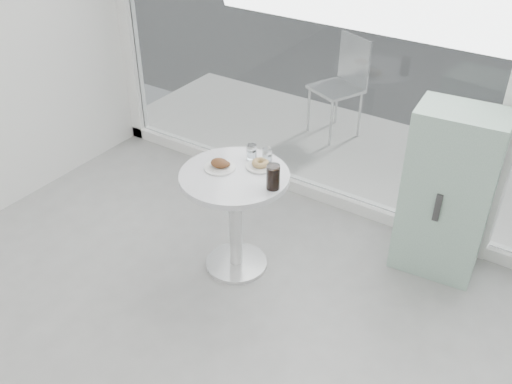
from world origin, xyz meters
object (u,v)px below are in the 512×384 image
Objects in this scene: mint_cabinet at (447,193)px; patio_chair at (343,80)px; plate_fritter at (220,165)px; water_tumbler_a at (252,153)px; main_table at (235,202)px; plate_donut at (260,165)px; water_tumbler_b at (267,157)px; cola_glass at (273,177)px.

mint_cabinet reaches higher than patio_chair.
water_tumbler_a reaches higher than plate_fritter.
plate_donut is (0.09, 0.16, 0.24)m from main_table.
mint_cabinet is 2.01m from patio_chair.
water_tumbler_b reaches higher than plate_fritter.
patio_chair is 8.95× the size of water_tumbler_b.
patio_chair is 2.27m from cola_glass.
mint_cabinet reaches higher than main_table.
patio_chair reaches higher than plate_fritter.
patio_chair is 2.19m from plate_fritter.
patio_chair is (-0.28, 2.18, 0.04)m from main_table.
plate_donut is at bearing -27.90° from water_tumbler_a.
cola_glass is at bearing -142.84° from mint_cabinet.
main_table is at bearing 179.08° from cola_glass.
main_table is 3.73× the size of plate_fritter.
main_table is at bearing -120.07° from plate_donut.
cola_glass is at bearing -50.39° from water_tumbler_b.
main_table is 0.27m from plate_fritter.
water_tumbler_a is at bearing 152.10° from plate_donut.
patio_chair is 2.00m from water_tumbler_b.
main_table is 3.96× the size of plate_donut.
main_table is 7.21× the size of water_tumbler_b.
water_tumbler_a is (0.10, 0.22, 0.02)m from plate_fritter.
main_table is at bearing -58.25° from patio_chair.
main_table is 4.74× the size of cola_glass.
patio_chair reaches higher than cola_glass.
patio_chair is at bearing 100.45° from plate_donut.
patio_chair reaches higher than plate_donut.
mint_cabinet is 1.27× the size of patio_chair.
patio_chair is at bearing 104.75° from cola_glass.
water_tumbler_a is (-0.11, 0.06, 0.03)m from plate_donut.
cola_glass is (0.58, -2.18, 0.26)m from patio_chair.
mint_cabinet is 1.26m from plate_donut.
water_tumbler_a is at bearing -174.85° from water_tumbler_b.
patio_chair is 2.06m from plate_donut.
plate_fritter is at bearing -115.19° from water_tumbler_a.
water_tumbler_a is (0.26, -1.96, 0.22)m from patio_chair.
water_tumbler_a is 1.00× the size of water_tumbler_b.
water_tumbler_b reaches higher than plate_donut.
water_tumbler_b is 0.31m from cola_glass.
water_tumbler_a is 0.66× the size of cola_glass.
patio_chair is at bearing 97.69° from water_tumbler_a.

